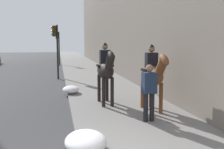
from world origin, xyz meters
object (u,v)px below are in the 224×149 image
at_px(traffic_light_near_curb, 56,43).
at_px(traffic_light_far_curb, 58,43).
at_px(pedestrian_greeting, 149,89).
at_px(mounted_horse_near, 106,70).
at_px(mounted_horse_far, 153,74).

height_order(traffic_light_near_curb, traffic_light_far_curb, traffic_light_near_curb).
bearing_deg(traffic_light_near_curb, pedestrian_greeting, -165.41).
relative_size(traffic_light_near_curb, traffic_light_far_curb, 1.02).
relative_size(pedestrian_greeting, traffic_light_far_curb, 0.49).
bearing_deg(mounted_horse_near, traffic_light_far_curb, -176.06).
xyz_separation_m(mounted_horse_near, traffic_light_far_curb, (18.18, 1.68, 0.93)).
height_order(mounted_horse_near, mounted_horse_far, mounted_horse_near).
bearing_deg(mounted_horse_far, pedestrian_greeting, -26.12).
xyz_separation_m(mounted_horse_near, traffic_light_near_curb, (8.03, 1.84, 0.97)).
bearing_deg(pedestrian_greeting, traffic_light_near_curb, 10.49).
xyz_separation_m(pedestrian_greeting, traffic_light_far_curb, (20.55, 2.54, 1.27)).
distance_m(mounted_horse_far, pedestrian_greeting, 1.24).
bearing_deg(mounted_horse_far, traffic_light_near_curb, -162.03).
relative_size(mounted_horse_far, pedestrian_greeting, 1.34).
bearing_deg(traffic_light_near_curb, traffic_light_far_curb, -0.93).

